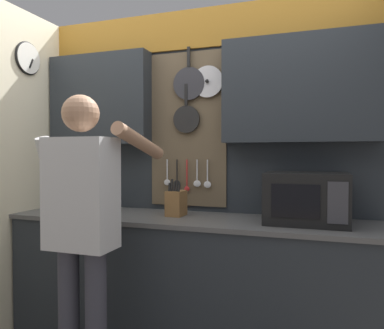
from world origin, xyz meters
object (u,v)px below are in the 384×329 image
knife_block (176,203)px  utensil_crock (92,200)px  person (83,216)px  microwave (306,198)px

knife_block → utensil_crock: utensil_crock is taller
knife_block → person: bearing=-116.4°
utensil_crock → knife_block: bearing=-0.1°
microwave → utensil_crock: size_ratio=1.44×
knife_block → utensil_crock: 0.69m
knife_block → person: person is taller
utensil_crock → person: (0.37, -0.64, -0.00)m
knife_block → person: 0.71m
microwave → knife_block: 0.87m
microwave → person: 1.35m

